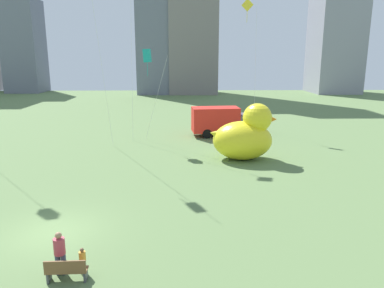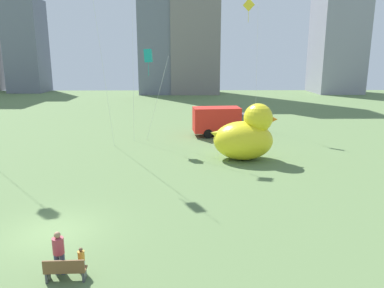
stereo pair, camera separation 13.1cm
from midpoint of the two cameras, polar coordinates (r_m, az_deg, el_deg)
name	(u,v)px [view 1 (the left image)]	position (r m, az deg, el deg)	size (l,w,h in m)	color
ground_plane	(53,233)	(18.45, -20.70, -12.61)	(140.00, 140.00, 0.00)	#5C7746
park_bench	(66,270)	(14.52, -19.01, -17.85)	(1.46, 0.50, 0.90)	brown
person_adult	(60,251)	(14.81, -19.90, -15.24)	(0.41, 0.41, 1.68)	#38476B
person_child	(83,259)	(14.81, -16.71, -16.60)	(0.25, 0.25, 1.01)	silver
giant_inflatable_duck	(245,136)	(28.64, 8.00, 1.26)	(5.23, 3.35, 4.33)	yellow
box_truck	(222,121)	(37.02, 4.59, 3.49)	(6.52, 2.90, 2.85)	red
city_skyline	(153,8)	(81.92, -6.10, 20.03)	(86.77, 17.09, 39.53)	#9E938C
kite_teal	(147,56)	(32.85, -7.01, 13.25)	(2.27, 2.09, 8.38)	silver
kite_yellow	(248,12)	(40.54, 8.52, 19.48)	(1.89, 2.04, 13.45)	silver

